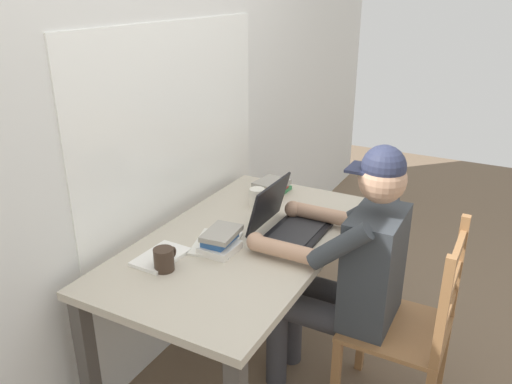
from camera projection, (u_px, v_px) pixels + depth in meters
The scene contains 13 objects.
ground_plane at pixel (245, 370), 2.57m from camera, with size 8.00×8.00×0.00m, color brown.
back_wall at pixel (151, 107), 2.29m from camera, with size 6.00×0.08×2.60m.
desk at pixel (243, 256), 2.32m from camera, with size 1.42×0.79×0.75m.
seated_person at pixel (349, 266), 2.19m from camera, with size 0.50×0.60×1.24m.
wooden_chair at pixel (409, 328), 2.15m from camera, with size 0.42×0.42×0.93m.
laptop at pixel (286, 221), 2.32m from camera, with size 0.33×0.29×0.23m.
computer_mouse at pixel (315, 213), 2.49m from camera, with size 0.06×0.10×0.03m, color black.
coffee_mug_white at pixel (257, 197), 2.59m from camera, with size 0.12×0.08×0.10m.
coffee_mug_dark at pixel (164, 259), 2.01m from camera, with size 0.12×0.08×0.09m.
book_stack_main at pixel (220, 241), 2.17m from camera, with size 0.20×0.14×0.09m.
book_stack_side at pixel (273, 187), 2.76m from camera, with size 0.21×0.17×0.07m.
paper_pile_near_laptop at pixel (161, 257), 2.11m from camera, with size 0.23×0.15×0.01m, color white.
paper_pile_back_corner at pixel (216, 243), 2.23m from camera, with size 0.25×0.18×0.01m, color silver.
Camera 1 is at (-1.77, -1.01, 1.81)m, focal length 35.77 mm.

